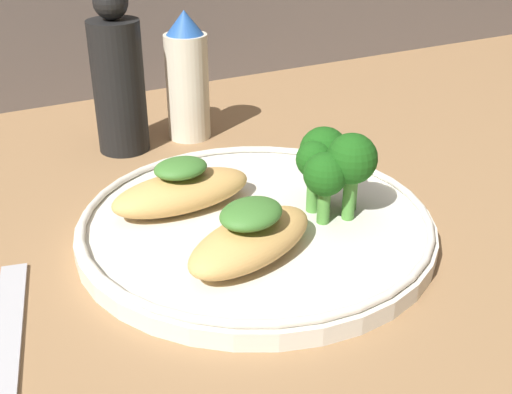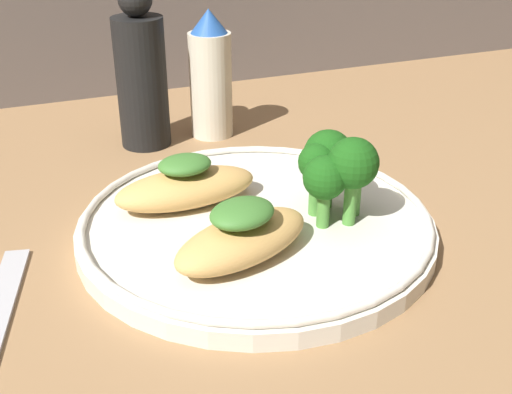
{
  "view_description": "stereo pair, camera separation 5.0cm",
  "coord_description": "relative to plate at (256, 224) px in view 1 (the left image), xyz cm",
  "views": [
    {
      "loc": [
        -20.91,
        -38.97,
        26.25
      ],
      "look_at": [
        0.0,
        0.0,
        3.4
      ],
      "focal_mm": 45.0,
      "sensor_mm": 36.0,
      "label": 1
    },
    {
      "loc": [
        -16.4,
        -41.07,
        26.25
      ],
      "look_at": [
        0.0,
        0.0,
        3.4
      ],
      "focal_mm": 45.0,
      "sensor_mm": 36.0,
      "label": 2
    }
  ],
  "objects": [
    {
      "name": "grilled_meat_middle",
      "position": [
        -4.34,
        4.56,
        2.08
      ],
      "size": [
        12.02,
        5.55,
        4.27
      ],
      "color": "tan",
      "rests_on": "plate"
    },
    {
      "name": "pepper_grinder",
      "position": [
        -3.73,
        21.95,
        6.44
      ],
      "size": [
        5.15,
        5.15,
        16.61
      ],
      "color": "black",
      "rests_on": "ground_plane"
    },
    {
      "name": "plate",
      "position": [
        0.0,
        0.0,
        0.0
      ],
      "size": [
        28.14,
        28.14,
        2.0
      ],
      "color": "silver",
      "rests_on": "ground_plane"
    },
    {
      "name": "fork",
      "position": [
        -19.7,
        -3.73,
        -0.69
      ],
      "size": [
        5.36,
        16.14,
        0.6
      ],
      "color": "#B2B2B7",
      "rests_on": "ground_plane"
    },
    {
      "name": "sauce_bottle",
      "position": [
        3.6,
        21.95,
        5.49
      ],
      "size": [
        4.5,
        4.5,
        13.54
      ],
      "color": "beige",
      "rests_on": "ground_plane"
    },
    {
      "name": "broccoli_bunch",
      "position": [
        5.95,
        -1.73,
        4.82
      ],
      "size": [
        6.38,
        7.41,
        7.14
      ],
      "color": "#4C8E38",
      "rests_on": "plate"
    },
    {
      "name": "ground_plane",
      "position": [
        0.0,
        0.0,
        -1.49
      ],
      "size": [
        180.0,
        180.0,
        1.0
      ],
      "primitive_type": "cube",
      "color": "#936D47"
    },
    {
      "name": "grilled_meat_front",
      "position": [
        -2.92,
        -4.72,
        2.14
      ],
      "size": [
        12.37,
        8.78,
        4.35
      ],
      "color": "tan",
      "rests_on": "plate"
    }
  ]
}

